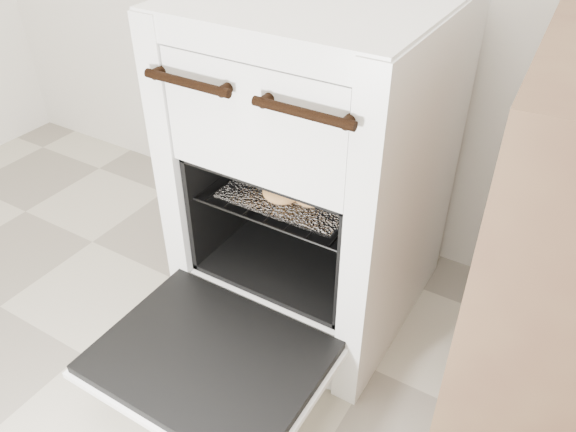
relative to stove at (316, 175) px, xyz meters
The scene contains 5 objects.
stove is the anchor object (origin of this frame).
oven_door 0.51m from the stove, 90.00° to the right, with size 0.49×0.38×0.03m.
oven_rack 0.06m from the stove, 90.00° to the right, with size 0.40×0.38×0.01m.
foil_sheet 0.08m from the stove, 90.00° to the right, with size 0.31×0.27×0.01m, color white.
baked_rolls 0.13m from the stove, 82.11° to the right, with size 0.17×0.17×0.05m.
Camera 1 is at (0.63, 0.14, 1.14)m, focal length 35.00 mm.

